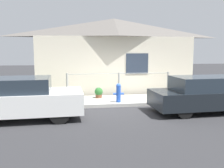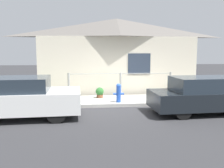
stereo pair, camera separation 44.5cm
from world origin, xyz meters
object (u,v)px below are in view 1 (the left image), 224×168
at_px(car_right, 209,94).
at_px(fire_hydrant, 119,92).
at_px(car_left, 20,98).
at_px(potted_plant_near_hydrant, 99,92).
at_px(potted_plant_by_fence, 41,92).

relative_size(car_right, fire_hydrant, 5.66).
xyz_separation_m(car_left, car_right, (6.62, -0.00, -0.04)).
relative_size(car_left, fire_hydrant, 5.21).
bearing_deg(car_right, potted_plant_near_hydrant, 143.33).
relative_size(car_left, car_right, 0.92).
distance_m(car_left, potted_plant_by_fence, 2.57).
bearing_deg(car_right, potted_plant_by_fence, 155.79).
bearing_deg(potted_plant_by_fence, car_left, -97.66).
height_order(car_right, potted_plant_by_fence, car_right).
height_order(fire_hydrant, potted_plant_by_fence, fire_hydrant).
bearing_deg(potted_plant_by_fence, potted_plant_near_hydrant, 1.52).
height_order(car_right, potted_plant_near_hydrant, car_right).
relative_size(fire_hydrant, potted_plant_by_fence, 1.20).
distance_m(car_right, potted_plant_by_fence, 6.77).
bearing_deg(car_right, fire_hydrant, 151.05).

